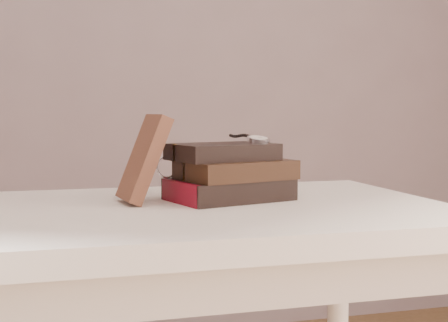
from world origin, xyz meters
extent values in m
cube|color=gray|center=(0.00, 1.75, 1.35)|extent=(3.50, 0.02, 2.70)
cube|color=white|center=(0.00, 0.35, 0.73)|extent=(1.00, 0.60, 0.04)
cube|color=white|center=(0.00, 0.35, 0.67)|extent=(0.88, 0.49, 0.08)
cube|color=black|center=(0.12, 0.40, 0.77)|extent=(0.25, 0.20, 0.04)
cube|color=beige|center=(0.12, 0.40, 0.77)|extent=(0.24, 0.19, 0.03)
cube|color=gold|center=(0.01, 0.40, 0.77)|extent=(0.01, 0.01, 0.04)
cube|color=maroon|center=(0.02, 0.37, 0.77)|extent=(0.05, 0.13, 0.04)
cube|color=black|center=(0.13, 0.40, 0.81)|extent=(0.23, 0.19, 0.04)
cube|color=beige|center=(0.14, 0.40, 0.81)|extent=(0.22, 0.18, 0.03)
cube|color=gold|center=(0.03, 0.39, 0.81)|extent=(0.01, 0.01, 0.04)
cube|color=black|center=(0.11, 0.41, 0.84)|extent=(0.22, 0.18, 0.03)
cube|color=beige|center=(0.11, 0.41, 0.84)|extent=(0.21, 0.17, 0.02)
cube|color=gold|center=(0.02, 0.40, 0.84)|extent=(0.01, 0.01, 0.03)
cube|color=#46261B|center=(-0.04, 0.41, 0.83)|extent=(0.10, 0.11, 0.16)
cylinder|color=silver|center=(0.18, 0.41, 0.86)|extent=(0.06, 0.06, 0.02)
cylinder|color=white|center=(0.18, 0.41, 0.87)|extent=(0.05, 0.05, 0.01)
torus|color=silver|center=(0.18, 0.41, 0.87)|extent=(0.05, 0.05, 0.01)
cylinder|color=silver|center=(0.17, 0.43, 0.86)|extent=(0.01, 0.01, 0.01)
cube|color=black|center=(0.18, 0.41, 0.87)|extent=(0.00, 0.01, 0.00)
cube|color=black|center=(0.19, 0.41, 0.87)|extent=(0.01, 0.00, 0.00)
sphere|color=black|center=(0.17, 0.44, 0.87)|extent=(0.01, 0.01, 0.01)
sphere|color=black|center=(0.17, 0.45, 0.87)|extent=(0.01, 0.01, 0.01)
sphere|color=black|center=(0.17, 0.46, 0.87)|extent=(0.01, 0.01, 0.01)
sphere|color=black|center=(0.17, 0.47, 0.87)|extent=(0.01, 0.01, 0.01)
sphere|color=black|center=(0.17, 0.48, 0.87)|extent=(0.01, 0.01, 0.01)
sphere|color=black|center=(0.17, 0.49, 0.87)|extent=(0.01, 0.01, 0.01)
sphere|color=black|center=(0.16, 0.50, 0.87)|extent=(0.01, 0.01, 0.01)
sphere|color=black|center=(0.16, 0.51, 0.87)|extent=(0.01, 0.01, 0.01)
sphere|color=black|center=(0.16, 0.52, 0.87)|extent=(0.01, 0.01, 0.01)
sphere|color=black|center=(0.16, 0.52, 0.87)|extent=(0.01, 0.01, 0.01)
torus|color=silver|center=(0.01, 0.44, 0.81)|extent=(0.05, 0.02, 0.04)
torus|color=silver|center=(0.05, 0.45, 0.81)|extent=(0.05, 0.02, 0.04)
cylinder|color=silver|center=(0.03, 0.45, 0.82)|extent=(0.01, 0.01, 0.00)
cylinder|color=silver|center=(-0.03, 0.48, 0.81)|extent=(0.03, 0.09, 0.02)
cylinder|color=silver|center=(0.06, 0.51, 0.81)|extent=(0.03, 0.09, 0.02)
camera|label=1|loc=(-0.20, -0.73, 0.92)|focal=49.64mm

